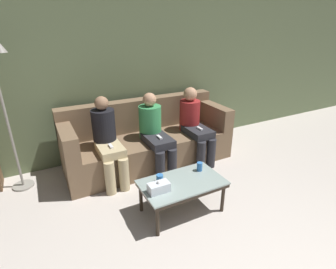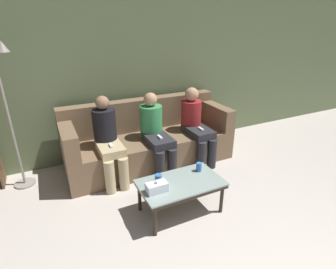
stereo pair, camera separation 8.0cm
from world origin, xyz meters
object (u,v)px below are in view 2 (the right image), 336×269
Objects in this scene: coffee_table at (181,185)px; cup_near_left at (199,167)px; cup_near_right at (158,178)px; seated_person_mid_right at (195,123)px; seated_person_mid_left at (155,131)px; tissue_box at (157,187)px; couch at (149,141)px; seated_person_left_end at (108,138)px; standing_lamp at (7,103)px.

coffee_table is 8.69× the size of cup_near_left.
seated_person_mid_right is (1.02, 0.91, 0.16)m from cup_near_right.
seated_person_mid_right reaches higher than seated_person_mid_left.
coffee_table is at bearing 9.04° from tissue_box.
cup_near_right is (-0.36, -1.16, 0.09)m from couch.
coffee_table is 0.32m from tissue_box.
coffee_table is at bearing -96.34° from couch.
seated_person_left_end is at bearing -160.73° from couch.
seated_person_left_end is 0.66m from seated_person_mid_left.
tissue_box is 1.11m from seated_person_left_end.
standing_lamp reaches higher than tissue_box.
seated_person_mid_left is at bearing 99.86° from cup_near_left.
coffee_table is at bearing -97.85° from seated_person_mid_left.
coffee_table is 0.33m from cup_near_left.
cup_near_right is at bearing -138.23° from seated_person_mid_right.
seated_person_left_end is at bearing 101.44° from tissue_box.
seated_person_left_end reaches higher than seated_person_mid_right.
seated_person_mid_right reaches higher than couch.
coffee_table is at bearing -41.38° from standing_lamp.
couch is at bearing -4.33° from standing_lamp.
seated_person_mid_right is (2.39, -0.37, -0.52)m from standing_lamp.
standing_lamp is 1.63× the size of seated_person_mid_left.
seated_person_left_end is (-0.66, -0.23, 0.26)m from couch.
couch is 1.17m from cup_near_left.
seated_person_left_end is at bearing 131.70° from cup_near_left.
seated_person_mid_left reaches higher than tissue_box.
tissue_box is 0.20× the size of seated_person_mid_left.
seated_person_left_end reaches higher than tissue_box.
seated_person_mid_right is at bearing 51.79° from coffee_table.
seated_person_left_end reaches higher than couch.
standing_lamp is at bearing 171.14° from seated_person_mid_right.
standing_lamp reaches higher than coffee_table.
cup_near_left reaches higher than cup_near_right.
cup_near_right is 0.18m from tissue_box.
standing_lamp is 2.47m from seated_person_mid_right.
seated_person_mid_left is at bearing 67.31° from tissue_box.
seated_person_mid_right reaches higher than coffee_table.
tissue_box is 1.17m from seated_person_mid_left.
seated_person_mid_right is (0.66, 0.00, 0.00)m from seated_person_mid_left.
seated_person_left_end is (-0.22, 1.08, 0.16)m from tissue_box.
cup_near_right is (-0.22, 0.11, 0.09)m from coffee_table.
cup_near_left is 0.09× the size of seated_person_left_end.
seated_person_mid_right is (1.11, 1.07, 0.15)m from tissue_box.
couch reaches higher than cup_near_left.
seated_person_mid_right is at bearing 0.39° from seated_person_mid_left.
tissue_box is at bearing -108.76° from couch.
couch is at bearing 90.00° from seated_person_mid_left.
cup_near_right is at bearing 61.04° from tissue_box.
cup_near_right is at bearing -71.74° from seated_person_left_end.
seated_person_left_end reaches higher than cup_near_left.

